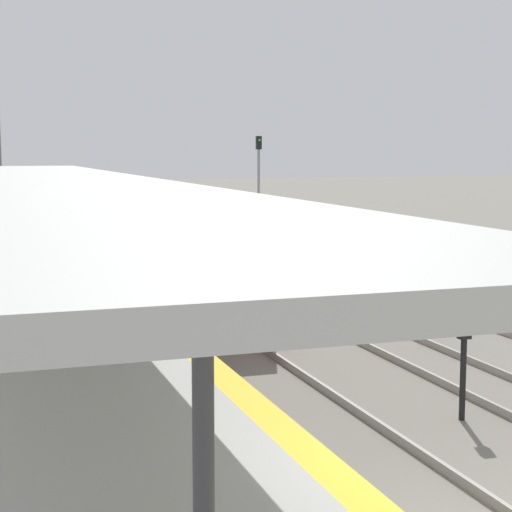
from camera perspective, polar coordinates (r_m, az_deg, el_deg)
name	(u,v)px	position (r m, az deg, el deg)	size (l,w,h in m)	color
platform_canopy	(54,185)	(16.87, -13.31, 4.63)	(4.00, 27.65, 2.88)	beige
person_on_platform	(114,262)	(19.00, -9.45, -0.41)	(0.40, 0.40, 1.66)	#2D2D33
train_near	(79,204)	(43.90, -11.69, 3.42)	(2.66, 50.46, 3.06)	red
signal_post_near	(464,356)	(14.39, 13.68, -6.50)	(0.20, 0.22, 1.72)	black
signal_mast_far	(259,172)	(45.46, 0.18, 5.60)	(0.28, 0.29, 5.12)	gray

